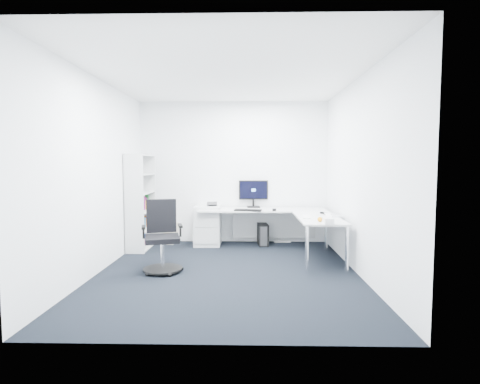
{
  "coord_description": "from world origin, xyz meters",
  "views": [
    {
      "loc": [
        0.29,
        -5.13,
        1.52
      ],
      "look_at": [
        0.15,
        1.05,
        1.05
      ],
      "focal_mm": 28.0,
      "sensor_mm": 36.0,
      "label": 1
    }
  ],
  "objects_px": {
    "bookshelf": "(141,202)",
    "task_chair": "(162,237)",
    "l_desk": "(263,231)",
    "monitor": "(253,193)",
    "laptop": "(334,209)"
  },
  "relations": [
    {
      "from": "task_chair",
      "to": "monitor",
      "type": "height_order",
      "value": "monitor"
    },
    {
      "from": "bookshelf",
      "to": "laptop",
      "type": "xyz_separation_m",
      "value": [
        3.29,
        -0.61,
        -0.05
      ]
    },
    {
      "from": "l_desk",
      "to": "monitor",
      "type": "distance_m",
      "value": 0.89
    },
    {
      "from": "bookshelf",
      "to": "laptop",
      "type": "distance_m",
      "value": 3.34
    },
    {
      "from": "task_chair",
      "to": "laptop",
      "type": "distance_m",
      "value": 2.72
    },
    {
      "from": "l_desk",
      "to": "bookshelf",
      "type": "height_order",
      "value": "bookshelf"
    },
    {
      "from": "l_desk",
      "to": "laptop",
      "type": "height_order",
      "value": "laptop"
    },
    {
      "from": "bookshelf",
      "to": "task_chair",
      "type": "bearing_deg",
      "value": -63.85
    },
    {
      "from": "laptop",
      "to": "bookshelf",
      "type": "bearing_deg",
      "value": 163.81
    },
    {
      "from": "l_desk",
      "to": "laptop",
      "type": "distance_m",
      "value": 1.32
    },
    {
      "from": "task_chair",
      "to": "laptop",
      "type": "height_order",
      "value": "task_chair"
    },
    {
      "from": "task_chair",
      "to": "laptop",
      "type": "xyz_separation_m",
      "value": [
        2.57,
        0.85,
        0.28
      ]
    },
    {
      "from": "l_desk",
      "to": "task_chair",
      "type": "distance_m",
      "value": 2.03
    },
    {
      "from": "l_desk",
      "to": "monitor",
      "type": "xyz_separation_m",
      "value": [
        -0.16,
        0.63,
        0.61
      ]
    },
    {
      "from": "l_desk",
      "to": "bookshelf",
      "type": "distance_m",
      "value": 2.23
    }
  ]
}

